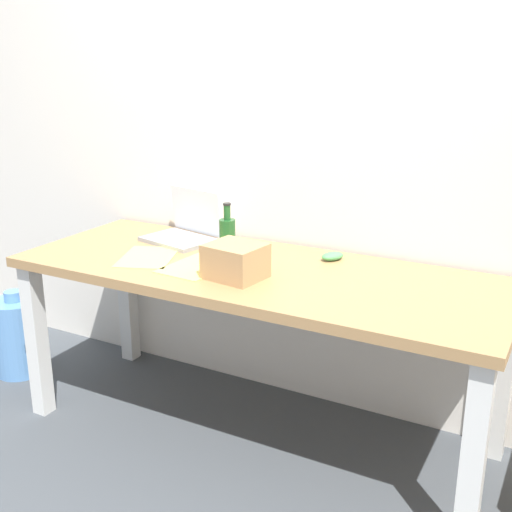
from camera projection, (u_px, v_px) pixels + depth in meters
The scene contains 10 objects.
ground_plane at pixel (256, 431), 2.73m from camera, with size 8.00×8.00×0.00m, color #42474C.
back_wall at pixel (304, 113), 2.70m from camera, with size 5.20×0.08×2.60m, color silver.
desk at pixel (256, 290), 2.54m from camera, with size 1.96×0.73×0.74m.
laptop_left at pixel (185, 230), 2.88m from camera, with size 0.35×0.30×0.22m.
beer_bottle at pixel (227, 236), 2.65m from camera, with size 0.07×0.07×0.22m.
computer_mouse at pixel (332, 256), 2.61m from camera, with size 0.06×0.10×0.03m, color #4C9E56.
cardboard_box at pixel (235, 261), 2.39m from camera, with size 0.20×0.18×0.13m, color tan.
paper_sheet_front_left at pixel (148, 257), 2.64m from camera, with size 0.21×0.30×0.00m, color #F4E06B.
paper_yellow_folder at pixel (197, 266), 2.53m from camera, with size 0.21×0.30×0.00m, color #F4E06B.
water_cooler_jug at pixel (18, 336), 3.20m from camera, with size 0.24×0.24×0.43m.
Camera 1 is at (1.13, -2.10, 1.53)m, focal length 44.96 mm.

